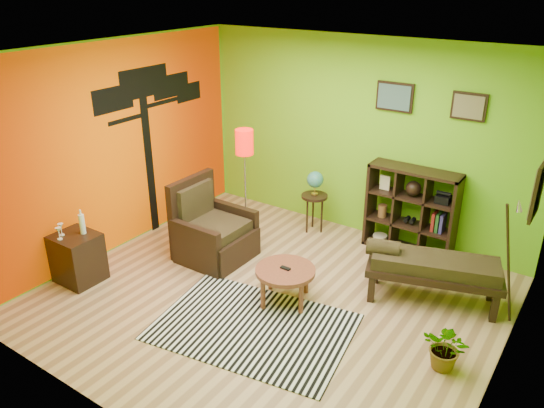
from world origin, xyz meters
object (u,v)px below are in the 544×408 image
Objects in this scene: potted_plant at (446,352)px; globe_table at (315,186)px; floor_lamp at (245,153)px; armchair at (212,234)px; coffee_table at (285,273)px; bench at (431,267)px; side_cabinet at (78,257)px; cube_shelf at (412,211)px.

globe_table is at bearing 143.81° from potted_plant.
potted_plant is at bearing -17.85° from floor_lamp.
potted_plant is (3.31, -0.44, -0.14)m from armchair.
coffee_table is 0.42× the size of floor_lamp.
floor_lamp reaches higher than coffee_table.
armchair is 1.66m from globe_table.
potted_plant is (0.54, -1.05, -0.26)m from bench.
side_cabinet is 4.39m from potted_plant.
bench is (3.74, 2.00, 0.13)m from side_cabinet.
bench is 1.21m from potted_plant.
globe_table is 3.21m from potted_plant.
globe_table is 0.58× the size of bench.
armchair is (-1.40, 0.35, -0.04)m from coffee_table.
globe_table is 1.94× the size of potted_plant.
globe_table is at bearing 54.42° from floor_lamp.
armchair is 0.65× the size of floor_lamp.
coffee_table is 1.84m from floor_lamp.
bench reaches higher than coffee_table.
armchair is at bearing 55.26° from side_cabinet.
armchair is at bearing -103.88° from floor_lamp.
floor_lamp is 1.03× the size of bench.
globe_table is at bearing 62.26° from armchair.
bench is at bearing -22.31° from globe_table.
side_cabinet is 4.35m from cube_shelf.
potted_plant is at bearing 12.59° from side_cabinet.
side_cabinet is 0.58× the size of bench.
bench is (2.02, -0.83, -0.26)m from globe_table.
bench is (1.37, 0.95, 0.08)m from coffee_table.
cube_shelf is at bearing 121.53° from bench.
side_cabinet is 1.00× the size of globe_table.
side_cabinet is (-0.97, -1.40, -0.01)m from armchair.
bench is at bearing 117.49° from potted_plant.
bench is at bearing 0.54° from floor_lamp.
coffee_table is at bearing -36.35° from floor_lamp.
cube_shelf is at bearing 27.50° from floor_lamp.
bench is at bearing 12.30° from armchair.
coffee_table is 1.44× the size of potted_plant.
potted_plant is (2.56, -1.87, -0.52)m from globe_table.
coffee_table is 1.44m from armchair.
coffee_table is 1.67m from bench.
armchair is 1.18m from floor_lamp.
cube_shelf is (0.75, 1.97, 0.23)m from coffee_table.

